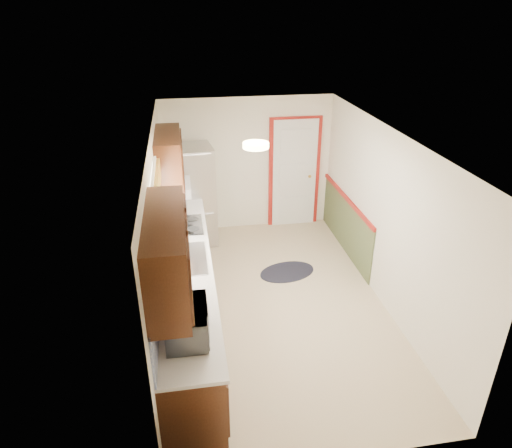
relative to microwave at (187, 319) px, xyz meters
name	(u,v)px	position (x,y,z in m)	size (l,w,h in m)	color
room_shell	(276,227)	(1.20, 1.67, 0.06)	(3.20, 5.20, 2.52)	#C4B18A
kitchen_run	(183,272)	(-0.04, 1.37, -0.33)	(0.63, 4.00, 2.20)	#3C1C0D
back_wall_trim	(305,184)	(2.19, 3.88, -0.25)	(1.12, 2.30, 2.08)	maroon
ceiling_fixture	(256,145)	(0.90, 1.47, 1.22)	(0.30, 0.30, 0.06)	#FFD88C
microwave	(187,319)	(0.00, 0.00, 0.00)	(0.59, 0.33, 0.40)	white
refrigerator	(192,196)	(0.18, 3.72, -0.28)	(0.79, 0.76, 1.72)	#B7B7BC
rug	(287,272)	(1.56, 2.42, -1.13)	(0.89, 0.57, 0.01)	black
cooktop	(184,225)	(0.01, 2.42, -0.19)	(0.54, 0.64, 0.02)	black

